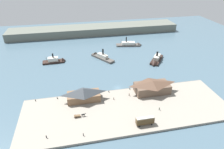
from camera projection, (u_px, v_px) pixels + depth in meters
ground_plane at (118, 88)px, 123.81m from camera, size 320.00×320.00×0.00m
quay_promenade at (127, 109)px, 104.84m from camera, size 110.00×36.00×1.20m
seawall_edge at (119, 90)px, 120.51m from camera, size 110.00×0.80×1.00m
ferry_shed_west_terminal at (84, 94)px, 109.32m from camera, size 18.41×8.57×7.53m
ferry_shed_east_terminal at (152, 87)px, 116.11m from camera, size 20.62×10.53×7.44m
street_tram at (145, 120)px, 93.10m from camera, size 8.72×2.45×4.40m
horse_cart at (79, 115)px, 98.60m from camera, size 5.92×1.42×1.87m
pedestrian_by_tram at (83, 135)px, 87.96m from camera, size 0.39×0.39×1.59m
pedestrian_standing_center at (114, 99)px, 111.02m from camera, size 0.38×0.38×1.53m
pedestrian_at_waters_edge at (129, 95)px, 114.27m from camera, size 0.41×0.41×1.67m
pedestrian_near_east_shed at (159, 109)px, 103.23m from camera, size 0.44×0.44×1.77m
pedestrian_near_cart at (46, 137)px, 86.83m from camera, size 0.42×0.42×1.68m
mooring_post_west at (130, 89)px, 120.00m from camera, size 0.44×0.44×0.90m
mooring_post_east at (35, 100)px, 110.05m from camera, size 0.44×0.44×0.90m
mooring_post_center_west at (109, 91)px, 117.47m from camera, size 0.44×0.44×0.90m
mooring_post_center_east at (57, 98)px, 111.85m from camera, size 0.44×0.44×0.90m
ferry_approaching_east at (100, 56)px, 161.24m from camera, size 17.70×22.76×10.39m
ferry_moored_east at (131, 44)px, 184.85m from camera, size 24.67×9.50×10.38m
ferry_moored_west at (56, 61)px, 154.60m from camera, size 17.94×6.66×9.62m
ferry_near_quay at (156, 60)px, 154.75m from camera, size 17.27×20.53×9.96m
far_headland at (95, 30)px, 215.15m from camera, size 180.00×24.00×8.00m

